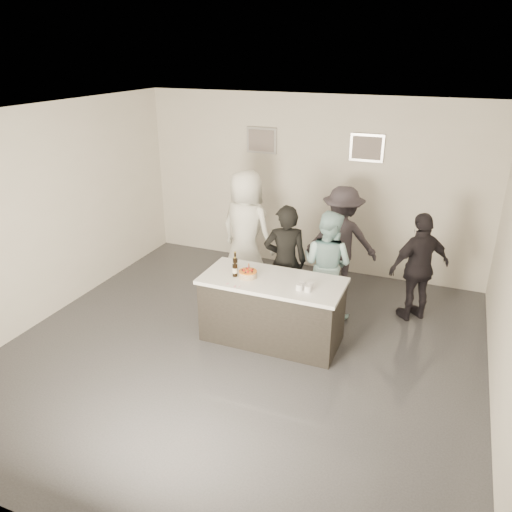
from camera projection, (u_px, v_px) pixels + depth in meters
name	position (u px, v px, depth m)	size (l,w,h in m)	color
floor	(242.00, 350.00, 6.55)	(6.00, 6.00, 0.00)	#3D3D42
ceiling	(239.00, 115.00, 5.39)	(6.00, 6.00, 0.00)	white
wall_back	(311.00, 185.00, 8.53)	(6.00, 0.04, 3.00)	silver
wall_front	(63.00, 392.00, 3.41)	(6.00, 0.04, 3.00)	silver
wall_left	(45.00, 215.00, 7.01)	(0.04, 6.00, 3.00)	silver
picture_left	(262.00, 140.00, 8.55)	(0.54, 0.04, 0.44)	#B2B2B7
picture_right	(367.00, 148.00, 7.92)	(0.54, 0.04, 0.44)	#B2B2B7
bar_counter	(272.00, 310.00, 6.63)	(1.86, 0.86, 0.90)	white
cake	(248.00, 275.00, 6.51)	(0.24, 0.24, 0.08)	orange
beer_bottle_a	(235.00, 262.00, 6.67)	(0.07, 0.07, 0.26)	black
beer_bottle_b	(235.00, 267.00, 6.50)	(0.07, 0.07, 0.26)	black
tumbler_cluster	(305.00, 286.00, 6.19)	(0.19, 0.19, 0.08)	gold
candles	(235.00, 285.00, 6.30)	(0.24, 0.08, 0.01)	pink
person_main_black	(285.00, 262.00, 7.12)	(0.62, 0.41, 1.69)	black
person_main_blue	(327.00, 264.00, 7.15)	(0.78, 0.61, 1.60)	#A7D5DB
person_guest_left	(246.00, 230.00, 7.99)	(0.95, 0.62, 1.94)	white
person_guest_right	(419.00, 267.00, 7.05)	(0.94, 0.39, 1.60)	black
person_guest_back	(341.00, 240.00, 7.87)	(1.12, 0.64, 1.73)	#332E36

